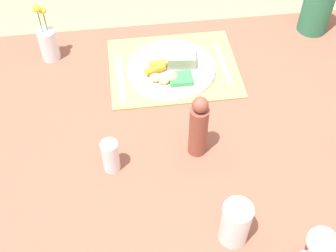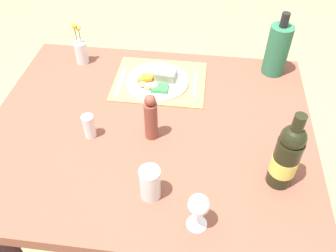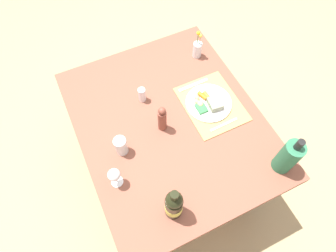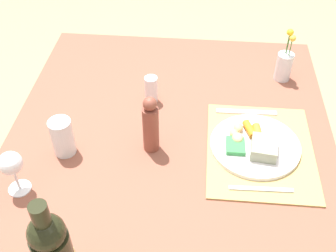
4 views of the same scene
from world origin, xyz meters
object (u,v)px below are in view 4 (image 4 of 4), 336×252
at_px(water_tumbler, 63,139).
at_px(salt_shaker, 151,89).
at_px(dinner_plate, 255,144).
at_px(knife, 246,112).
at_px(fork, 261,189).
at_px(pepper_mill, 151,125).
at_px(wine_glass, 11,165).
at_px(dining_table, 169,167).
at_px(flower_vase, 284,64).

distance_m(water_tumbler, salt_shaker, 0.35).
relative_size(dinner_plate, knife, 1.36).
bearing_deg(salt_shaker, fork, -136.39).
bearing_deg(dinner_plate, pepper_mill, 94.15).
bearing_deg(wine_glass, dining_table, -62.33).
distance_m(knife, salt_shaker, 0.33).
bearing_deg(flower_vase, dining_table, 134.84).
bearing_deg(pepper_mill, water_tumbler, 98.46).
bearing_deg(salt_shaker, water_tumbler, 138.82).
bearing_deg(wine_glass, knife, -59.62).
distance_m(dining_table, pepper_mill, 0.20).
height_order(knife, pepper_mill, pepper_mill).
height_order(salt_shaker, flower_vase, flower_vase).
relative_size(fork, pepper_mill, 0.91).
height_order(dining_table, water_tumbler, water_tumbler).
relative_size(fork, flower_vase, 0.89).
distance_m(dinner_plate, salt_shaker, 0.40).
distance_m(dinner_plate, flower_vase, 0.40).
xyz_separation_m(knife, wine_glass, (-0.38, 0.65, 0.09)).
distance_m(wine_glass, water_tumbler, 0.18).
relative_size(knife, pepper_mill, 1.03).
bearing_deg(dining_table, dinner_plate, -88.67).
height_order(dining_table, knife, knife).
xyz_separation_m(pepper_mill, water_tumbler, (-0.04, 0.26, -0.04)).
height_order(dinner_plate, salt_shaker, salt_shaker).
height_order(water_tumbler, flower_vase, flower_vase).
height_order(wine_glass, water_tumbler, wine_glass).
distance_m(dining_table, flower_vase, 0.57).
height_order(wine_glass, pepper_mill, pepper_mill).
xyz_separation_m(knife, flower_vase, (0.21, -0.14, 0.05)).
bearing_deg(salt_shaker, flower_vase, -69.68).
bearing_deg(water_tumbler, dining_table, -79.95).
height_order(dining_table, dinner_plate, dinner_plate).
bearing_deg(fork, wine_glass, 92.82).
height_order(wine_glass, flower_vase, flower_vase).
bearing_deg(fork, dining_table, 58.20).
distance_m(fork, knife, 0.33).
height_order(wine_glass, salt_shaker, wine_glass).
relative_size(dining_table, wine_glass, 8.99).
relative_size(pepper_mill, water_tumbler, 1.62).
relative_size(dinner_plate, salt_shaker, 2.84).
bearing_deg(knife, salt_shaker, 81.24).
bearing_deg(flower_vase, dinner_plate, 161.91).
bearing_deg(water_tumbler, wine_glass, 150.24).
xyz_separation_m(dining_table, wine_glass, (-0.21, 0.40, 0.20)).
height_order(pepper_mill, salt_shaker, pepper_mill).
bearing_deg(water_tumbler, salt_shaker, -41.18).
bearing_deg(flower_vase, pepper_mill, 132.41).
bearing_deg(water_tumbler, dinner_plate, -83.89).
height_order(pepper_mill, water_tumbler, pepper_mill).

